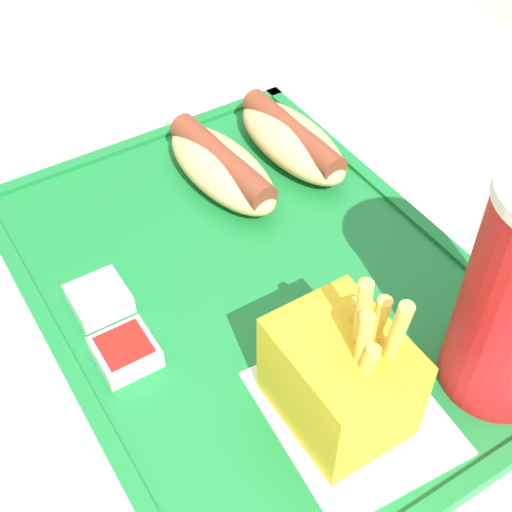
{
  "coord_description": "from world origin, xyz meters",
  "views": [
    {
      "loc": [
        0.32,
        -0.2,
        1.18
      ],
      "look_at": [
        0.01,
        -0.0,
        0.8
      ],
      "focal_mm": 50.0,
      "sensor_mm": 36.0,
      "label": 1
    }
  ],
  "objects_px": {
    "hot_dog_near": "(222,167)",
    "fries_carton": "(342,376)",
    "hot_dog_far": "(292,140)",
    "sauce_cup_ketchup": "(125,351)",
    "sauce_cup_mayo": "(99,298)"
  },
  "relations": [
    {
      "from": "fries_carton",
      "to": "sauce_cup_mayo",
      "type": "relative_size",
      "value": 3.13
    },
    {
      "from": "hot_dog_far",
      "to": "hot_dog_near",
      "type": "distance_m",
      "value": 0.07
    },
    {
      "from": "hot_dog_near",
      "to": "fries_carton",
      "type": "height_order",
      "value": "fries_carton"
    },
    {
      "from": "hot_dog_near",
      "to": "fries_carton",
      "type": "distance_m",
      "value": 0.25
    },
    {
      "from": "fries_carton",
      "to": "sauce_cup_ketchup",
      "type": "height_order",
      "value": "fries_carton"
    },
    {
      "from": "hot_dog_far",
      "to": "sauce_cup_ketchup",
      "type": "height_order",
      "value": "hot_dog_far"
    },
    {
      "from": "fries_carton",
      "to": "sauce_cup_ketchup",
      "type": "distance_m",
      "value": 0.15
    },
    {
      "from": "hot_dog_near",
      "to": "sauce_cup_mayo",
      "type": "bearing_deg",
      "value": -64.25
    },
    {
      "from": "sauce_cup_mayo",
      "to": "sauce_cup_ketchup",
      "type": "xyz_separation_m",
      "value": [
        0.06,
        -0.0,
        0.0
      ]
    },
    {
      "from": "hot_dog_far",
      "to": "sauce_cup_mayo",
      "type": "xyz_separation_m",
      "value": [
        0.07,
        -0.22,
        -0.01
      ]
    },
    {
      "from": "hot_dog_near",
      "to": "fries_carton",
      "type": "bearing_deg",
      "value": -12.09
    },
    {
      "from": "hot_dog_near",
      "to": "sauce_cup_mayo",
      "type": "relative_size",
      "value": 3.48
    },
    {
      "from": "sauce_cup_mayo",
      "to": "fries_carton",
      "type": "bearing_deg",
      "value": 29.99
    },
    {
      "from": "fries_carton",
      "to": "hot_dog_far",
      "type": "bearing_deg",
      "value": 152.39
    },
    {
      "from": "hot_dog_far",
      "to": "fries_carton",
      "type": "distance_m",
      "value": 0.27
    }
  ]
}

